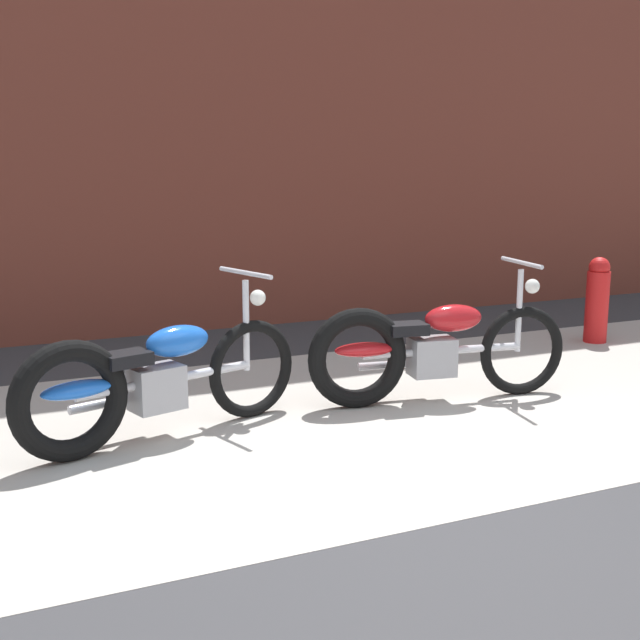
% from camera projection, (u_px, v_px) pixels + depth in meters
% --- Properties ---
extents(ground_plane, '(80.00, 80.00, 0.00)m').
position_uv_depth(ground_plane, '(450.00, 523.00, 3.91)').
color(ground_plane, '#38383A').
extents(sidewalk_slab, '(36.00, 3.50, 0.01)m').
position_uv_depth(sidewalk_slab, '(309.00, 420.00, 5.48)').
color(sidewalk_slab, '#B2ADA3').
rests_on(sidewalk_slab, ground).
extents(brick_building_wall, '(36.00, 0.50, 6.39)m').
position_uv_depth(brick_building_wall, '(171.00, 13.00, 7.95)').
color(brick_building_wall, brown).
rests_on(brick_building_wall, ground).
extents(motorcycle_blue, '(1.96, 0.80, 1.03)m').
position_uv_depth(motorcycle_blue, '(145.00, 381.00, 4.97)').
color(motorcycle_blue, black).
rests_on(motorcycle_blue, ground).
extents(motorcycle_red, '(2.00, 0.66, 1.03)m').
position_uv_depth(motorcycle_red, '(422.00, 350.00, 5.81)').
color(motorcycle_red, black).
rests_on(motorcycle_red, ground).
extents(fire_hydrant, '(0.22, 0.22, 0.84)m').
position_uv_depth(fire_hydrant, '(597.00, 299.00, 7.79)').
color(fire_hydrant, red).
rests_on(fire_hydrant, ground).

